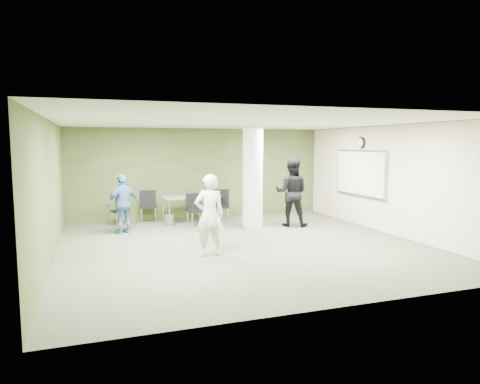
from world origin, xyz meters
name	(u,v)px	position (x,y,z in m)	size (l,w,h in m)	color
floor	(243,245)	(0.00, 0.00, 0.00)	(8.00, 8.00, 0.00)	#4D4D3D
ceiling	(243,122)	(0.00, 0.00, 2.80)	(8.00, 8.00, 0.00)	white
wall_back	(200,173)	(0.00, 4.00, 1.40)	(8.00, 0.02, 2.80)	#3E4E24
wall_left	(50,191)	(-4.00, 0.00, 1.40)	(0.02, 8.00, 2.80)	#3E4E24
wall_right_cream	(390,180)	(4.00, 0.00, 1.40)	(0.02, 8.00, 2.80)	beige
column	(253,177)	(1.00, 2.00, 1.40)	(0.56, 0.56, 2.80)	silver
whiteboard	(360,173)	(3.92, 1.20, 1.50)	(0.05, 2.30, 1.30)	silver
wall_clock	(361,143)	(3.92, 1.20, 2.35)	(0.06, 0.32, 0.32)	black
folding_table	(191,198)	(-0.49, 3.26, 0.74)	(1.74, 0.95, 1.04)	gray
wastebasket	(169,220)	(-1.19, 2.92, 0.15)	(0.26, 0.26, 0.31)	#4C4C4C
chair_back_left	(121,209)	(-2.47, 3.38, 0.49)	(0.54, 0.54, 0.85)	black
chair_back_right	(148,204)	(-1.69, 3.56, 0.58)	(0.57, 0.57, 0.98)	black
chair_table_left	(195,207)	(-0.49, 2.67, 0.54)	(0.52, 0.52, 0.92)	black
chair_table_right	(221,203)	(0.40, 3.08, 0.56)	(0.61, 0.61, 0.96)	black
woman_white	(209,215)	(-0.96, -0.66, 0.85)	(0.62, 0.41, 1.70)	silver
man_black	(292,192)	(2.10, 1.79, 0.96)	(0.93, 0.73, 1.92)	black
man_blue	(123,204)	(-2.48, 2.28, 0.77)	(0.90, 0.38, 1.54)	teal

